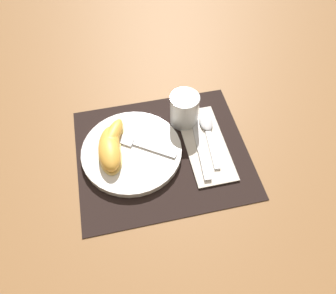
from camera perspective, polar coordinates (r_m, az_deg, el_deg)
ground_plane at (r=0.81m, az=-1.00°, el=-1.05°), size 3.00×3.00×0.00m
placemat at (r=0.81m, az=-1.00°, el=-0.97°), size 0.42×0.36×0.00m
plate at (r=0.81m, az=-6.33°, el=-0.77°), size 0.24×0.24×0.02m
juice_glass at (r=0.84m, az=2.86°, el=6.34°), size 0.07×0.07×0.09m
napkin at (r=0.83m, az=6.43°, el=0.73°), size 0.10×0.24×0.00m
knife at (r=0.82m, az=5.62°, el=0.30°), size 0.04×0.21×0.01m
spoon at (r=0.85m, az=6.92°, el=3.10°), size 0.04×0.17×0.01m
fork at (r=0.80m, az=-5.61°, el=0.54°), size 0.16×0.12×0.00m
citrus_wedge_0 at (r=0.81m, az=-9.87°, el=1.37°), size 0.10×0.13×0.03m
citrus_wedge_1 at (r=0.79m, az=-10.22°, el=0.15°), size 0.07×0.13×0.03m
citrus_wedge_2 at (r=0.78m, az=-10.15°, el=-0.92°), size 0.06×0.11×0.04m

